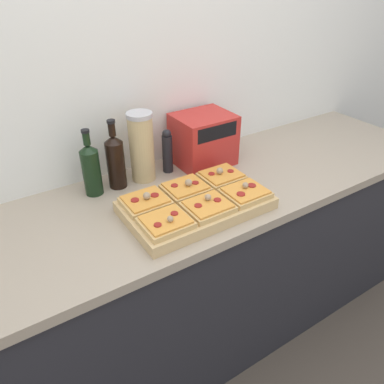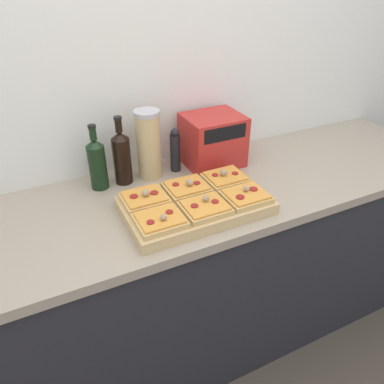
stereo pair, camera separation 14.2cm
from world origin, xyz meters
The scene contains 14 objects.
wall_back centered at (0.00, 0.67, 1.25)m, with size 6.00×0.06×2.50m.
kitchen_counter centered at (0.00, 0.32, 0.46)m, with size 2.63×0.67×0.91m.
cutting_board centered at (-0.02, 0.20, 0.93)m, with size 0.54×0.32×0.04m, color tan.
pizza_slice_back_left centered at (-0.20, 0.27, 0.97)m, with size 0.16×0.14×0.06m.
pizza_slice_back_center centered at (-0.02, 0.27, 0.97)m, with size 0.16×0.14×0.06m.
pizza_slice_back_right centered at (0.15, 0.27, 0.97)m, with size 0.16×0.14×0.06m.
pizza_slice_front_left centered at (-0.20, 0.12, 0.97)m, with size 0.16×0.14×0.05m.
pizza_slice_front_center centered at (-0.02, 0.12, 0.97)m, with size 0.16×0.14×0.05m.
pizza_slice_front_right centered at (0.15, 0.12, 0.97)m, with size 0.16×0.14×0.05m.
olive_oil_bottle centered at (-0.31, 0.52, 1.02)m, with size 0.07×0.07×0.28m.
wine_bottle centered at (-0.20, 0.52, 1.03)m, with size 0.07×0.07×0.29m.
grain_jar_tall centered at (-0.08, 0.52, 1.06)m, with size 0.11×0.11×0.30m.
pepper_mill centered at (0.04, 0.52, 1.01)m, with size 0.05×0.05×0.20m.
toaster_oven centered at (0.22, 0.51, 1.03)m, with size 0.28×0.22×0.23m.
Camera 1 is at (-0.67, -0.78, 1.72)m, focal length 35.00 mm.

